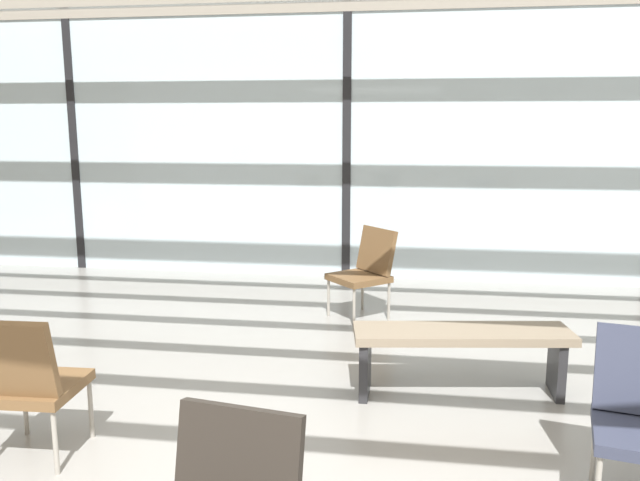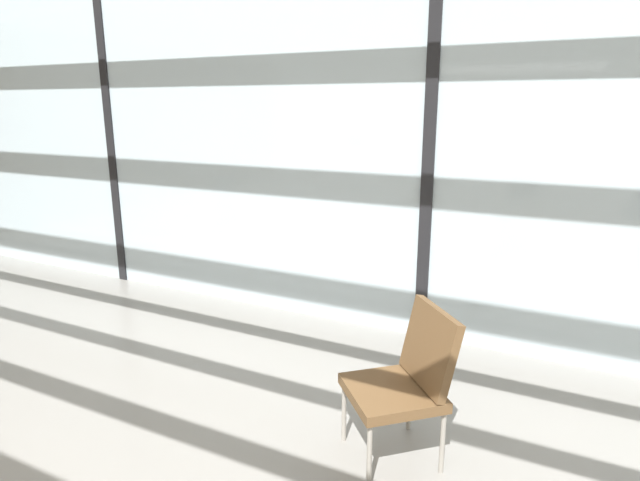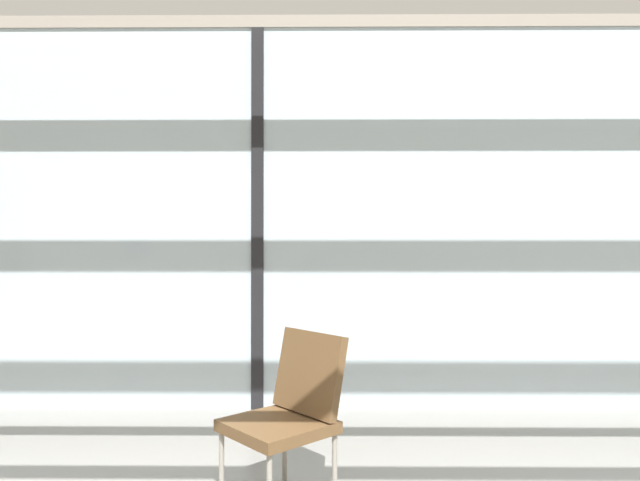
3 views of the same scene
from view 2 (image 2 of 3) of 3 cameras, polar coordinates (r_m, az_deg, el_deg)
glass_curtain_wall at (r=4.42m, az=11.71°, el=9.12°), size 14.00×0.08×3.14m
window_mullion_0 at (r=6.31m, az=-21.20°, el=9.92°), size 0.10×0.12×3.14m
window_mullion_1 at (r=4.42m, az=11.71°, el=9.12°), size 0.10×0.12×3.14m
parked_airplane at (r=10.66m, az=13.54°, el=13.27°), size 11.52×3.66×3.66m
lounge_chair_3 at (r=3.09m, az=9.35°, el=-14.02°), size 0.71×0.71×0.87m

